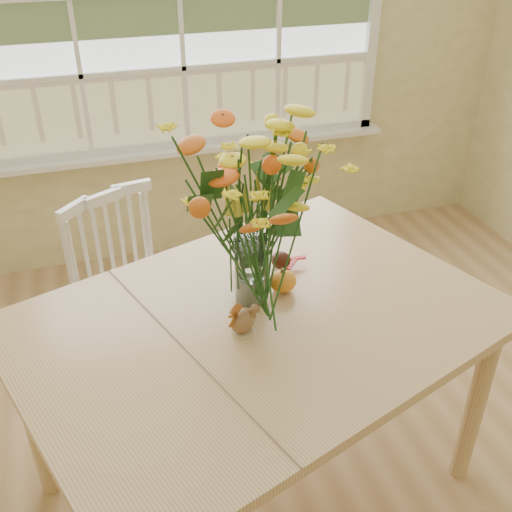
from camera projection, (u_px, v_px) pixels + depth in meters
name	position (u px, v px, depth m)	size (l,w,h in m)	color
wall_back	(180.00, 29.00, 3.21)	(4.00, 0.02, 2.70)	#C8BB80
dining_table	(258.00, 338.00, 1.99)	(1.79, 1.53, 0.81)	tan
windsor_chair	(128.00, 290.00, 2.58)	(0.57, 0.57, 0.93)	white
flower_vase	(250.00, 203.00, 1.84)	(0.50, 0.50, 0.60)	white
pumpkin	(283.00, 282.00, 2.05)	(0.09, 0.09, 0.07)	orange
turkey_figurine	(243.00, 321.00, 1.85)	(0.11, 0.11, 0.11)	#CCB78C
dark_gourd	(281.00, 261.00, 2.17)	(0.13, 0.09, 0.06)	#38160F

